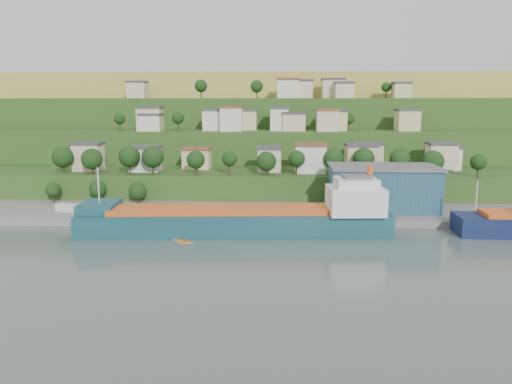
# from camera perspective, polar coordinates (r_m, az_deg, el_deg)

# --- Properties ---
(ground) EXTENTS (500.00, 500.00, 0.00)m
(ground) POSITION_cam_1_polar(r_m,az_deg,el_deg) (118.99, -0.74, -5.73)
(ground) COLOR #43524E
(ground) RESTS_ON ground
(quay) EXTENTS (220.00, 26.00, 4.00)m
(quay) POSITION_cam_1_polar(r_m,az_deg,el_deg) (146.53, 7.77, -2.83)
(quay) COLOR slate
(quay) RESTS_ON ground
(pebble_beach) EXTENTS (40.00, 18.00, 2.40)m
(pebble_beach) POSITION_cam_1_polar(r_m,az_deg,el_deg) (153.19, -21.24, -2.86)
(pebble_beach) COLOR slate
(pebble_beach) RESTS_ON ground
(hillside) EXTENTS (360.00, 211.26, 96.00)m
(hillside) POSITION_cam_1_polar(r_m,az_deg,el_deg) (284.91, 1.31, 3.44)
(hillside) COLOR #284719
(hillside) RESTS_ON ground
(cargo_ship_near) EXTENTS (78.43, 17.40, 19.98)m
(cargo_ship_near) POSITION_cam_1_polar(r_m,az_deg,el_deg) (125.64, -1.29, -3.38)
(cargo_ship_near) COLOR #123845
(cargo_ship_near) RESTS_ON ground
(warehouse) EXTENTS (31.19, 19.31, 12.80)m
(warehouse) POSITION_cam_1_polar(r_m,az_deg,el_deg) (150.35, 14.26, 0.55)
(warehouse) COLOR navy
(warehouse) RESTS_ON quay
(caravan) EXTENTS (7.10, 4.88, 3.06)m
(caravan) POSITION_cam_1_polar(r_m,az_deg,el_deg) (152.78, -20.76, -1.82)
(caravan) COLOR silver
(caravan) RESTS_ON pebble_beach
(dinghy) EXTENTS (4.04, 2.65, 0.76)m
(dinghy) POSITION_cam_1_polar(r_m,az_deg,el_deg) (144.63, -19.37, -2.84)
(dinghy) COLOR silver
(dinghy) RESTS_ON pebble_beach
(kayak_orange) EXTENTS (3.69, 0.86, 0.91)m
(kayak_orange) POSITION_cam_1_polar(r_m,az_deg,el_deg) (119.31, -8.08, -5.65)
(kayak_orange) COLOR orange
(kayak_orange) RESTS_ON ground
(kayak_yellow) EXTENTS (3.72, 1.52, 0.92)m
(kayak_yellow) POSITION_cam_1_polar(r_m,az_deg,el_deg) (121.39, -8.59, -5.39)
(kayak_yellow) COLOR #C09616
(kayak_yellow) RESTS_ON ground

